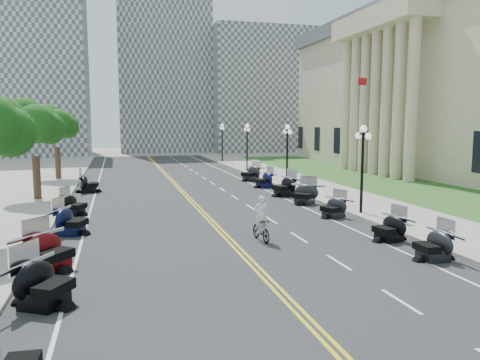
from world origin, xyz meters
TOP-DOWN VIEW (x-y plane):
  - ground at (0.00, 0.00)m, footprint 160.00×160.00m
  - road at (0.00, 10.00)m, footprint 16.00×90.00m
  - centerline_yellow_a at (-0.12, 10.00)m, footprint 0.12×90.00m
  - centerline_yellow_b at (0.12, 10.00)m, footprint 0.12×90.00m
  - edge_line_north at (6.40, 10.00)m, footprint 0.12×90.00m
  - edge_line_south at (-6.40, 10.00)m, footprint 0.12×90.00m
  - lane_dash_4 at (3.20, -8.00)m, footprint 0.12×2.00m
  - lane_dash_5 at (3.20, -4.00)m, footprint 0.12×2.00m
  - lane_dash_6 at (3.20, 0.00)m, footprint 0.12×2.00m
  - lane_dash_7 at (3.20, 4.00)m, footprint 0.12×2.00m
  - lane_dash_8 at (3.20, 8.00)m, footprint 0.12×2.00m
  - lane_dash_9 at (3.20, 12.00)m, footprint 0.12×2.00m
  - lane_dash_10 at (3.20, 16.00)m, footprint 0.12×2.00m
  - lane_dash_11 at (3.20, 20.00)m, footprint 0.12×2.00m
  - lane_dash_12 at (3.20, 24.00)m, footprint 0.12×2.00m
  - lane_dash_13 at (3.20, 28.00)m, footprint 0.12×2.00m
  - lane_dash_14 at (3.20, 32.00)m, footprint 0.12×2.00m
  - lane_dash_15 at (3.20, 36.00)m, footprint 0.12×2.00m
  - lane_dash_16 at (3.20, 40.00)m, footprint 0.12×2.00m
  - lane_dash_17 at (3.20, 44.00)m, footprint 0.12×2.00m
  - lane_dash_18 at (3.20, 48.00)m, footprint 0.12×2.00m
  - lane_dash_19 at (3.20, 52.00)m, footprint 0.12×2.00m
  - sidewalk_north at (10.50, 10.00)m, footprint 5.00×90.00m
  - sidewalk_south at (-10.50, 10.00)m, footprint 5.00×90.00m
  - lawn at (17.50, 18.00)m, footprint 9.00×60.00m
  - civic_building at (32.00, 22.00)m, footprint 26.00×51.00m
  - distant_block_a at (-18.00, 62.00)m, footprint 18.00×14.00m
  - distant_block_b at (4.00, 68.00)m, footprint 16.00×12.00m
  - distant_block_c at (22.00, 65.00)m, footprint 20.00×14.00m
  - street_lamp_2 at (8.60, 4.00)m, footprint 0.50×1.20m
  - street_lamp_3 at (8.60, 16.00)m, footprint 0.50×1.20m
  - street_lamp_4 at (8.60, 28.00)m, footprint 0.50×1.20m
  - street_lamp_5 at (8.60, 40.00)m, footprint 0.50×1.20m
  - flagpole at (18.00, 22.00)m, footprint 1.10×0.20m
  - tree_3 at (-10.00, 14.00)m, footprint 4.80×4.80m
  - tree_4 at (-10.00, 26.00)m, footprint 4.80×4.80m
  - motorcycle_n_4 at (6.82, -4.64)m, footprint 1.86×1.86m
  - motorcycle_n_5 at (6.85, -1.61)m, footprint 2.08×2.08m
  - motorcycle_n_6 at (6.75, 3.76)m, footprint 2.32×2.32m
  - motorcycle_n_7 at (6.90, 8.19)m, footprint 2.93×2.93m
  - motorcycle_n_8 at (6.76, 11.59)m, footprint 2.66×2.66m
  - motorcycle_n_9 at (6.71, 16.20)m, footprint 2.29×2.29m
  - motorcycle_n_10 at (6.89, 20.65)m, footprint 2.84×2.84m
  - motorcycle_s_4 at (-6.91, -5.71)m, footprint 2.91×2.91m
  - motorcycle_s_5 at (-7.21, -2.17)m, footprint 3.03×3.03m
  - motorcycle_s_6 at (-6.96, 3.25)m, footprint 2.65×2.65m
  - motorcycle_s_7 at (-7.24, 8.17)m, footprint 2.53×2.53m
  - motorcycle_s_9 at (-6.86, 17.05)m, footprint 2.23×2.23m
  - bicycle at (1.33, -0.16)m, footprint 0.70×1.74m
  - cyclist_rider at (1.33, -0.16)m, footprint 0.62×0.41m

SIDE VIEW (x-z plane):
  - ground at x=0.00m, z-range 0.00..0.00m
  - road at x=0.00m, z-range 0.00..0.01m
  - centerline_yellow_a at x=-0.12m, z-range 0.01..0.01m
  - centerline_yellow_b at x=0.12m, z-range 0.01..0.01m
  - edge_line_north at x=6.40m, z-range 0.01..0.01m
  - edge_line_south at x=-6.40m, z-range 0.01..0.01m
  - lane_dash_4 at x=3.20m, z-range 0.01..0.01m
  - lane_dash_5 at x=3.20m, z-range 0.01..0.01m
  - lane_dash_6 at x=3.20m, z-range 0.01..0.01m
  - lane_dash_7 at x=3.20m, z-range 0.01..0.01m
  - lane_dash_8 at x=3.20m, z-range 0.01..0.01m
  - lane_dash_9 at x=3.20m, z-range 0.01..0.01m
  - lane_dash_10 at x=3.20m, z-range 0.01..0.01m
  - lane_dash_11 at x=3.20m, z-range 0.01..0.01m
  - lane_dash_12 at x=3.20m, z-range 0.01..0.01m
  - lane_dash_13 at x=3.20m, z-range 0.01..0.01m
  - lane_dash_14 at x=3.20m, z-range 0.01..0.01m
  - lane_dash_15 at x=3.20m, z-range 0.01..0.01m
  - lane_dash_16 at x=3.20m, z-range 0.01..0.01m
  - lane_dash_17 at x=3.20m, z-range 0.01..0.01m
  - lane_dash_18 at x=3.20m, z-range 0.01..0.01m
  - lane_dash_19 at x=3.20m, z-range 0.01..0.01m
  - lawn at x=17.50m, z-range 0.00..0.10m
  - sidewalk_north at x=10.50m, z-range 0.00..0.15m
  - sidewalk_south at x=-10.50m, z-range 0.00..0.15m
  - bicycle at x=1.33m, z-range 0.00..1.02m
  - motorcycle_n_6 at x=6.75m, z-range 0.00..1.26m
  - motorcycle_n_5 at x=6.85m, z-range 0.00..1.29m
  - motorcycle_n_4 at x=6.82m, z-range 0.00..1.30m
  - motorcycle_s_7 at x=-7.24m, z-range 0.00..1.31m
  - motorcycle_n_9 at x=6.71m, z-range 0.00..1.40m
  - motorcycle_s_6 at x=-6.96m, z-range 0.00..1.44m
  - motorcycle_n_7 at x=6.90m, z-range 0.00..1.45m
  - motorcycle_s_9 at x=-6.86m, z-range 0.00..1.47m
  - motorcycle_s_4 at x=-6.91m, z-range 0.00..1.49m
  - motorcycle_s_5 at x=-7.21m, z-range 0.00..1.50m
  - motorcycle_n_10 at x=6.89m, z-range 0.00..1.53m
  - motorcycle_n_8 at x=6.76m, z-range 0.00..1.56m
  - cyclist_rider at x=1.33m, z-range 1.02..2.72m
  - street_lamp_2 at x=8.60m, z-range 0.15..5.05m
  - street_lamp_3 at x=8.60m, z-range 0.15..5.05m
  - street_lamp_4 at x=8.60m, z-range 0.15..5.05m
  - street_lamp_5 at x=8.60m, z-range 0.15..5.05m
  - tree_3 at x=-10.00m, z-range 0.15..9.35m
  - tree_4 at x=-10.00m, z-range 0.15..9.35m
  - flagpole at x=18.00m, z-range 0.00..10.00m
  - civic_building at x=32.00m, z-range 0.00..17.80m
  - distant_block_c at x=22.00m, z-range 0.00..22.00m
  - distant_block_a at x=-18.00m, z-range 0.00..26.00m
  - distant_block_b at x=4.00m, z-range 0.00..30.00m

